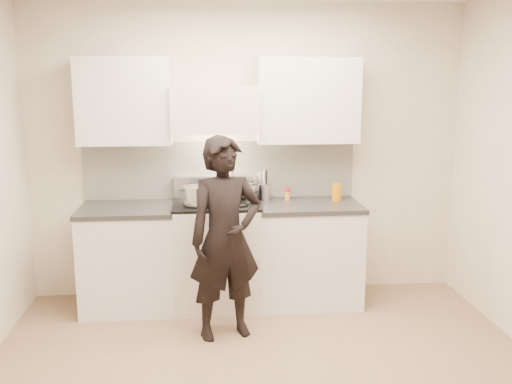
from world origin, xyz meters
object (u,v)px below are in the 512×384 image
utensil_crock (265,191)px  person (225,238)px  wok (238,186)px  counter_right (308,252)px  stove (217,253)px

utensil_crock → person: size_ratio=0.18×
wok → person: bearing=-100.9°
counter_right → person: 1.07m
wok → person: size_ratio=0.32×
wok → person: (-0.15, -0.76, -0.27)m
wok → counter_right: bearing=-9.2°
person → wok: bearing=63.0°
wok → person: 0.82m
counter_right → utensil_crock: (-0.38, 0.17, 0.55)m
stove → wok: size_ratio=1.89×
wok → stove: bearing=-152.9°
utensil_crock → wok: bearing=-164.6°
wok → utensil_crock: bearing=15.4°
counter_right → wok: 0.88m
utensil_crock → stove: bearing=-159.2°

